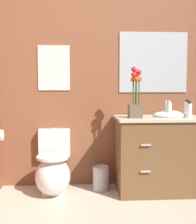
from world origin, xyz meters
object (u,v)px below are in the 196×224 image
at_px(soap_bottle, 189,110).
at_px(hand_wash_bottle, 169,110).
at_px(lotion_bottle, 187,108).
at_px(trash_bin, 101,178).
at_px(wall_poster, 54,68).
at_px(wall_mirror, 153,62).
at_px(vanity_cabinet, 158,153).
at_px(flower_vase, 135,99).
at_px(toilet, 53,171).

height_order(soap_bottle, hand_wash_bottle, hand_wash_bottle).
bearing_deg(lotion_bottle, hand_wash_bottle, -146.31).
bearing_deg(trash_bin, lotion_bottle, 0.57).
xyz_separation_m(hand_wash_bottle, wall_poster, (-1.25, 0.37, 0.46)).
relative_size(trash_bin, wall_mirror, 0.34).
bearing_deg(vanity_cabinet, soap_bottle, -19.24).
xyz_separation_m(vanity_cabinet, wall_poster, (-1.16, 0.29, 0.95)).
bearing_deg(flower_vase, trash_bin, 153.66).
bearing_deg(wall_poster, lotion_bottle, -7.30).
relative_size(hand_wash_bottle, wall_poster, 0.36).
relative_size(toilet, flower_vase, 1.27).
bearing_deg(flower_vase, toilet, 172.89).
height_order(soap_bottle, wall_poster, wall_poster).
height_order(trash_bin, wall_poster, wall_poster).
relative_size(toilet, trash_bin, 2.54).
height_order(toilet, lotion_bottle, lotion_bottle).
height_order(toilet, trash_bin, toilet).
bearing_deg(vanity_cabinet, wall_poster, 165.80).
relative_size(hand_wash_bottle, wall_mirror, 0.23).
bearing_deg(flower_vase, soap_bottle, -1.92).
bearing_deg(wall_poster, wall_mirror, 0.00).
xyz_separation_m(flower_vase, lotion_bottle, (0.62, 0.18, -0.12)).
distance_m(flower_vase, trash_bin, 0.99).
bearing_deg(hand_wash_bottle, flower_vase, -178.13).
relative_size(soap_bottle, wall_poster, 0.34).
bearing_deg(wall_mirror, hand_wash_bottle, -76.31).
bearing_deg(toilet, vanity_cabinet, -1.30).
bearing_deg(vanity_cabinet, wall_mirror, 90.54).
distance_m(vanity_cabinet, lotion_bottle, 0.61).
height_order(lotion_bottle, trash_bin, lotion_bottle).
bearing_deg(hand_wash_bottle, lotion_bottle, 33.69).
bearing_deg(lotion_bottle, trash_bin, -179.43).
bearing_deg(vanity_cabinet, trash_bin, 171.79).
bearing_deg(soap_bottle, toilet, 174.93).
xyz_separation_m(toilet, vanity_cabinet, (1.16, -0.03, 0.19)).
height_order(toilet, wall_poster, wall_poster).
distance_m(flower_vase, lotion_bottle, 0.66).
distance_m(toilet, vanity_cabinet, 1.18).
distance_m(vanity_cabinet, soap_bottle, 0.58).
distance_m(toilet, trash_bin, 0.54).
distance_m(flower_vase, wall_mirror, 0.62).
xyz_separation_m(lotion_bottle, wall_poster, (-1.51, 0.19, 0.46)).
relative_size(hand_wash_bottle, trash_bin, 0.67).
height_order(flower_vase, hand_wash_bottle, flower_vase).
xyz_separation_m(trash_bin, wall_mirror, (0.63, 0.20, 1.31)).
xyz_separation_m(flower_vase, trash_bin, (-0.35, 0.17, -0.90)).
bearing_deg(vanity_cabinet, toilet, 178.70).
height_order(flower_vase, soap_bottle, flower_vase).
bearing_deg(trash_bin, hand_wash_bottle, -12.78).
xyz_separation_m(soap_bottle, wall_poster, (-1.46, 0.40, 0.46)).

